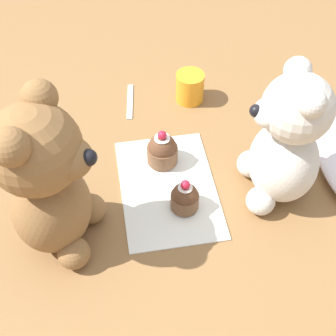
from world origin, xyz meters
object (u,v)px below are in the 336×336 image
Objects in this scene: teaspoon at (130,101)px; juice_glass at (190,87)px; cupcake_near_cream_bear at (185,197)px; cupcake_near_tan_bear at (160,150)px; teddy_bear_cream at (286,143)px; teddy_bear_tan at (47,181)px.

juice_glass is at bearing -87.24° from teaspoon.
cupcake_near_cream_bear is at bearing -12.94° from juice_glass.
cupcake_near_tan_bear is (-0.11, -0.03, 0.00)m from cupcake_near_cream_bear.
cupcake_near_cream_bear is at bearing -80.52° from teddy_bear_cream.
teddy_bear_cream is 0.31m from juice_glass.
cupcake_near_tan_bear is 0.19m from teaspoon.
juice_glass is 0.13m from teaspoon.
cupcake_near_cream_bear is (-0.02, 0.21, -0.11)m from teddy_bear_tan.
cupcake_near_tan_bear is 1.16× the size of juice_glass.
teddy_bear_tan reaches higher than cupcake_near_cream_bear.
teddy_bear_tan reaches higher than teddy_bear_cream.
cupcake_near_tan_bear is 0.20m from juice_glass.
teddy_bear_cream reaches higher than juice_glass.
cupcake_near_tan_bear reaches higher than juice_glass.
teddy_bear_cream is at bearing -63.91° from teddy_bear_tan.
teddy_bear_cream is 2.30× the size of teaspoon.
teddy_bear_cream is 0.91× the size of teddy_bear_tan.
teaspoon is at bearing -136.45° from teddy_bear_cream.
cupcake_near_cream_bear is at bearing 12.70° from cupcake_near_tan_bear.
teddy_bear_cream is 3.47× the size of cupcake_near_tan_bear.
cupcake_near_tan_bear reaches higher than cupcake_near_cream_bear.
cupcake_near_tan_bear is (-0.10, -0.20, -0.09)m from teddy_bear_cream.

